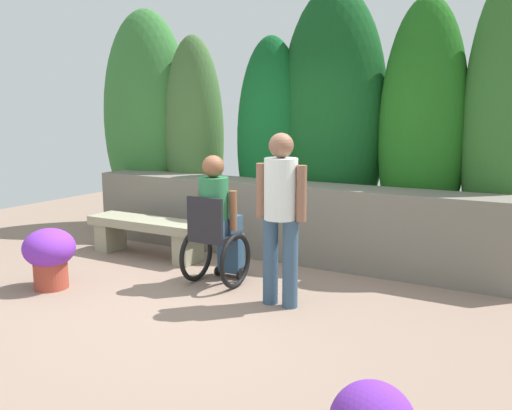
{
  "coord_description": "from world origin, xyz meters",
  "views": [
    {
      "loc": [
        2.74,
        -3.85,
        1.74
      ],
      "look_at": [
        0.28,
        0.59,
        0.85
      ],
      "focal_mm": 36.89,
      "sensor_mm": 36.0,
      "label": 1
    }
  ],
  "objects_px": {
    "person_standing_companion": "(281,208)",
    "flower_pot_terracotta_by_wall": "(50,254)",
    "stone_bench": "(147,231)",
    "person_in_wheelchair": "(217,224)"
  },
  "relations": [
    {
      "from": "stone_bench",
      "to": "person_in_wheelchair",
      "type": "distance_m",
      "value": 1.43
    },
    {
      "from": "person_in_wheelchair",
      "to": "person_standing_companion",
      "type": "distance_m",
      "value": 0.93
    },
    {
      "from": "person_in_wheelchair",
      "to": "person_standing_companion",
      "type": "height_order",
      "value": "person_standing_companion"
    },
    {
      "from": "person_in_wheelchair",
      "to": "flower_pot_terracotta_by_wall",
      "type": "height_order",
      "value": "person_in_wheelchair"
    },
    {
      "from": "stone_bench",
      "to": "person_standing_companion",
      "type": "xyz_separation_m",
      "value": [
        2.17,
        -0.71,
        0.59
      ]
    },
    {
      "from": "person_in_wheelchair",
      "to": "flower_pot_terracotta_by_wall",
      "type": "distance_m",
      "value": 1.69
    },
    {
      "from": "person_in_wheelchair",
      "to": "flower_pot_terracotta_by_wall",
      "type": "relative_size",
      "value": 2.17
    },
    {
      "from": "stone_bench",
      "to": "person_standing_companion",
      "type": "relative_size",
      "value": 1.01
    },
    {
      "from": "stone_bench",
      "to": "person_in_wheelchair",
      "type": "height_order",
      "value": "person_in_wheelchair"
    },
    {
      "from": "person_standing_companion",
      "to": "flower_pot_terracotta_by_wall",
      "type": "relative_size",
      "value": 2.57
    }
  ]
}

